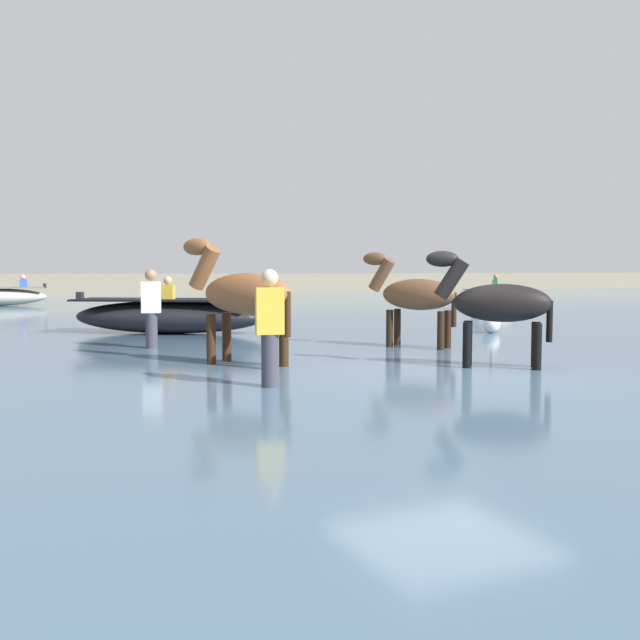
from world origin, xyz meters
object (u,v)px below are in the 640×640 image
horse_flank_chestnut (242,297)px  horse_lead_black (497,306)px  boat_distant_west (493,298)px  channel_buoy (491,324)px  horse_trailing_bay (415,297)px  person_onlooker_left (270,335)px  boat_near_starboard (170,316)px  person_wading_mid (151,314)px

horse_flank_chestnut → horse_lead_black: bearing=-29.3°
horse_lead_black → horse_flank_chestnut: size_ratio=0.91×
boat_distant_west → channel_buoy: 9.96m
horse_trailing_bay → channel_buoy: bearing=29.0°
horse_trailing_bay → boat_distant_west: (9.33, 9.42, -0.51)m
horse_lead_black → person_onlooker_left: bearing=-176.5°
horse_lead_black → horse_flank_chestnut: horse_flank_chestnut is taller
horse_trailing_bay → boat_near_starboard: size_ratio=0.46×
boat_distant_west → channel_buoy: bearing=-129.1°
horse_lead_black → boat_near_starboard: bearing=111.4°
horse_flank_chestnut → channel_buoy: bearing=21.8°
boat_distant_west → person_onlooker_left: bearing=-137.0°
horse_flank_chestnut → person_wading_mid: 2.83m
horse_flank_chestnut → person_onlooker_left: 2.02m
horse_trailing_bay → horse_flank_chestnut: (-3.49, -0.92, 0.09)m
horse_trailing_bay → horse_flank_chestnut: size_ratio=0.93×
horse_flank_chestnut → person_onlooker_left: horse_flank_chestnut is taller
horse_lead_black → horse_trailing_bay: (0.38, 2.66, 0.03)m
boat_near_starboard → channel_buoy: boat_near_starboard is taller
person_wading_mid → person_onlooker_left: (0.36, -4.67, 0.00)m
horse_trailing_bay → boat_distant_west: horse_trailing_bay is taller
person_wading_mid → channel_buoy: size_ratio=1.89×
boat_distant_west → boat_near_starboard: bearing=-158.8°
horse_flank_chestnut → person_onlooker_left: size_ratio=1.28×
horse_lead_black → boat_distant_west: (9.71, 12.08, -0.49)m
horse_trailing_bay → person_wading_mid: bearing=156.8°
horse_trailing_bay → boat_distant_west: 13.27m
boat_distant_west → boat_near_starboard: (-12.54, -4.87, 0.01)m
boat_distant_west → channel_buoy: (-6.28, -7.73, -0.17)m
person_onlooker_left → horse_flank_chestnut: bearing=80.0°
boat_near_starboard → person_onlooker_left: size_ratio=2.57×
person_wading_mid → channel_buoy: 7.25m
horse_lead_black → horse_flank_chestnut: (-3.10, 1.74, 0.12)m
person_wading_mid → channel_buoy: (7.24, -0.11, -0.41)m
boat_distant_west → person_wading_mid: bearing=-150.6°
horse_lead_black → horse_trailing_bay: size_ratio=0.98×
channel_buoy → person_onlooker_left: bearing=-146.4°
person_onlooker_left → boat_near_starboard: bearing=85.2°
horse_trailing_bay → boat_distant_west: size_ratio=0.56×
boat_distant_west → boat_near_starboard: 13.46m
channel_buoy → person_wading_mid: bearing=179.2°
horse_flank_chestnut → boat_near_starboard: 5.51m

